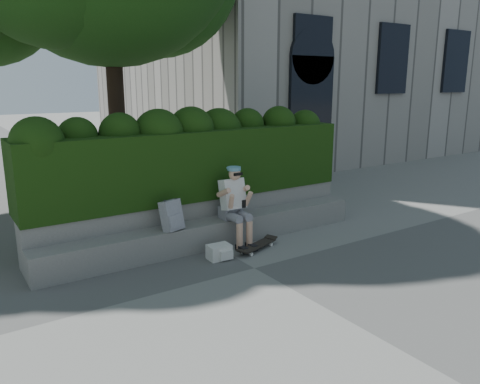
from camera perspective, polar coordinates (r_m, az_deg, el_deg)
ground at (r=7.24m, az=1.77°, el=-9.27°), size 80.00×80.00×0.00m
bench_ledge at (r=8.15m, az=-3.33°, el=-4.99°), size 6.00×0.45×0.45m
planter_wall at (r=8.50m, az=-4.96°, el=-3.18°), size 6.00×0.50×0.75m
hedge at (r=8.48m, az=-5.83°, el=3.52°), size 6.00×1.00×1.20m
person at (r=8.02m, az=-0.67°, el=-1.34°), size 0.40×0.76×1.38m
skateboard at (r=7.97m, az=2.11°, el=-6.55°), size 0.87×0.49×0.09m
backpack_plaid at (r=7.57m, az=-8.33°, el=-2.84°), size 0.37×0.27×0.49m
backpack_ground at (r=7.57m, az=-2.57°, el=-7.30°), size 0.37×0.27×0.23m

